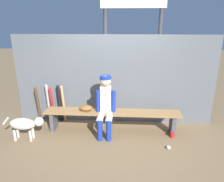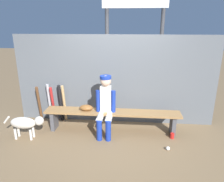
# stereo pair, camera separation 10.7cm
# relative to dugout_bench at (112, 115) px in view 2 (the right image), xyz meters

# --- Properties ---
(ground_plane) EXTENTS (30.00, 30.00, 0.00)m
(ground_plane) POSITION_rel_dugout_bench_xyz_m (0.00, 0.00, -0.37)
(ground_plane) COLOR brown
(chainlink_fence) EXTENTS (4.52, 0.03, 2.01)m
(chainlink_fence) POSITION_rel_dugout_bench_xyz_m (0.00, 0.51, 0.64)
(chainlink_fence) COLOR #595E63
(chainlink_fence) RESTS_ON ground_plane
(dugout_bench) EXTENTS (2.86, 0.36, 0.47)m
(dugout_bench) POSITION_rel_dugout_bench_xyz_m (0.00, 0.00, 0.00)
(dugout_bench) COLOR olive
(dugout_bench) RESTS_ON ground_plane
(player_seated) EXTENTS (0.41, 0.55, 1.24)m
(player_seated) POSITION_rel_dugout_bench_xyz_m (-0.13, -0.11, 0.30)
(player_seated) COLOR silver
(player_seated) RESTS_ON ground_plane
(baseball_glove) EXTENTS (0.28, 0.20, 0.12)m
(baseball_glove) POSITION_rel_dugout_bench_xyz_m (-0.55, 0.00, 0.16)
(baseball_glove) COLOR brown
(baseball_glove) RESTS_ON dugout_bench
(bat_wood_tan) EXTENTS (0.08, 0.22, 0.91)m
(bat_wood_tan) POSITION_rel_dugout_bench_xyz_m (-1.15, 0.38, 0.08)
(bat_wood_tan) COLOR tan
(bat_wood_tan) RESTS_ON ground_plane
(bat_aluminum_black) EXTENTS (0.07, 0.14, 0.90)m
(bat_aluminum_black) POSITION_rel_dugout_bench_xyz_m (-1.26, 0.41, 0.08)
(bat_aluminum_black) COLOR black
(bat_aluminum_black) RESTS_ON ground_plane
(bat_aluminum_red) EXTENTS (0.08, 0.23, 0.87)m
(bat_aluminum_red) POSITION_rel_dugout_bench_xyz_m (-1.42, 0.35, 0.06)
(bat_aluminum_red) COLOR #B22323
(bat_aluminum_red) RESTS_ON ground_plane
(bat_aluminum_silver) EXTENTS (0.07, 0.17, 0.91)m
(bat_aluminum_silver) POSITION_rel_dugout_bench_xyz_m (-1.53, 0.42, 0.08)
(bat_aluminum_silver) COLOR #B7B7BC
(bat_aluminum_silver) RESTS_ON ground_plane
(bat_wood_dark) EXTENTS (0.11, 0.25, 0.87)m
(bat_wood_dark) POSITION_rel_dugout_bench_xyz_m (-1.76, 0.37, 0.06)
(bat_wood_dark) COLOR brown
(bat_wood_dark) RESTS_ON ground_plane
(baseball) EXTENTS (0.07, 0.07, 0.07)m
(baseball) POSITION_rel_dugout_bench_xyz_m (1.10, -0.62, -0.33)
(baseball) COLOR white
(baseball) RESTS_ON ground_plane
(cup_on_ground) EXTENTS (0.08, 0.08, 0.11)m
(cup_on_ground) POSITION_rel_dugout_bench_xyz_m (1.25, -0.18, -0.32)
(cup_on_ground) COLOR red
(cup_on_ground) RESTS_ON ground_plane
(cup_on_bench) EXTENTS (0.08, 0.08, 0.11)m
(cup_on_bench) POSITION_rel_dugout_bench_xyz_m (-0.30, 0.02, 0.15)
(cup_on_bench) COLOR red
(cup_on_bench) RESTS_ON dugout_bench
(scoreboard) EXTENTS (1.93, 0.27, 3.81)m
(scoreboard) POSITION_rel_dugout_bench_xyz_m (0.48, 1.60, 2.26)
(scoreboard) COLOR #3F3F42
(scoreboard) RESTS_ON ground_plane
(dog) EXTENTS (0.84, 0.20, 0.49)m
(dog) POSITION_rel_dugout_bench_xyz_m (-1.69, -0.45, -0.04)
(dog) COLOR beige
(dog) RESTS_ON ground_plane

